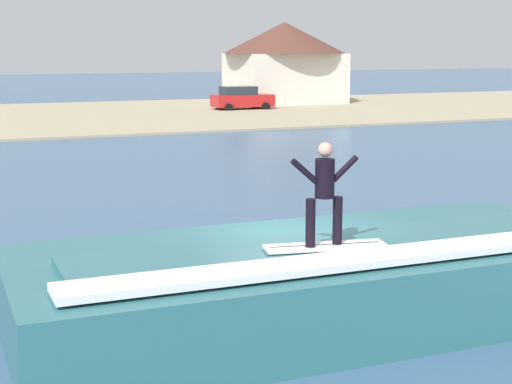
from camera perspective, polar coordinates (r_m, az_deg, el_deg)
ground_plane at (r=15.52m, az=1.97°, el=-7.66°), size 260.00×260.00×0.00m
wave_crest at (r=14.18m, az=4.66°, el=-6.39°), size 10.77×4.44×1.54m
surfboard at (r=13.16m, az=4.99°, el=-3.92°), size 2.09×0.83×0.06m
surfer at (r=12.89m, az=4.96°, el=0.27°), size 1.22×0.32×1.71m
shoreline_bank at (r=55.71m, az=-16.07°, el=5.16°), size 120.00×26.01×0.13m
car_far_shore at (r=60.23m, az=-1.05°, el=6.78°), size 4.57×2.24×1.86m
house_gabled_white at (r=67.81m, az=2.05°, el=9.61°), size 10.38×10.38×6.81m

